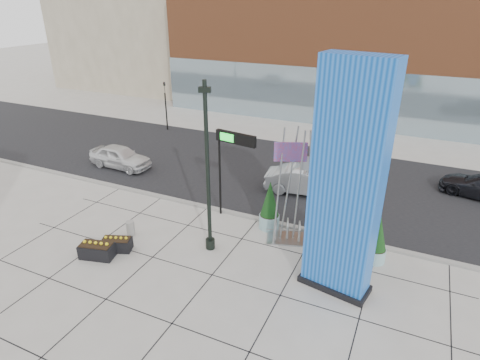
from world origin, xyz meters
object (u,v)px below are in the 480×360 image
at_px(lamp_post, 208,187).
at_px(car_silver_mid, 306,181).
at_px(overhead_street_sign, 234,144).
at_px(public_art_sculpture, 295,213).
at_px(concrete_bollard, 130,228).
at_px(car_white_west, 120,157).
at_px(blue_pylon, 346,189).

distance_m(lamp_post, car_silver_mid, 8.06).
height_order(lamp_post, overhead_street_sign, lamp_post).
bearing_deg(car_silver_mid, public_art_sculpture, -177.65).
bearing_deg(concrete_bollard, car_white_west, 132.69).
bearing_deg(overhead_street_sign, lamp_post, -76.53).
bearing_deg(concrete_bollard, car_silver_mid, 51.42).
height_order(concrete_bollard, overhead_street_sign, overhead_street_sign).
bearing_deg(overhead_street_sign, public_art_sculpture, -4.17).
bearing_deg(car_white_west, car_silver_mid, -81.39).
height_order(blue_pylon, concrete_bollard, blue_pylon).
distance_m(lamp_post, concrete_bollard, 4.92).
bearing_deg(lamp_post, public_art_sculpture, 35.19).
height_order(public_art_sculpture, concrete_bollard, public_art_sculpture).
bearing_deg(blue_pylon, overhead_street_sign, 161.61).
distance_m(blue_pylon, car_white_west, 17.41).
bearing_deg(lamp_post, overhead_street_sign, 94.76).
xyz_separation_m(blue_pylon, lamp_post, (-5.77, 0.28, -1.19)).
xyz_separation_m(concrete_bollard, car_silver_mid, (6.37, 7.98, 0.39)).
relative_size(concrete_bollard, car_silver_mid, 0.16).
relative_size(public_art_sculpture, concrete_bollard, 7.34).
distance_m(public_art_sculpture, overhead_street_sign, 4.41).
height_order(blue_pylon, car_silver_mid, blue_pylon).
bearing_deg(car_white_west, concrete_bollard, -135.17).
relative_size(lamp_post, overhead_street_sign, 1.64).
distance_m(concrete_bollard, car_white_west, 8.95).
xyz_separation_m(public_art_sculpture, concrete_bollard, (-7.27, -2.93, -1.08)).
xyz_separation_m(lamp_post, car_white_west, (-10.09, 5.93, -2.40)).
height_order(concrete_bollard, car_silver_mid, car_silver_mid).
height_order(lamp_post, concrete_bollard, lamp_post).
bearing_deg(public_art_sculpture, blue_pylon, -63.36).
relative_size(lamp_post, car_white_west, 1.76).
xyz_separation_m(public_art_sculpture, car_white_west, (-13.33, 3.64, -0.71)).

